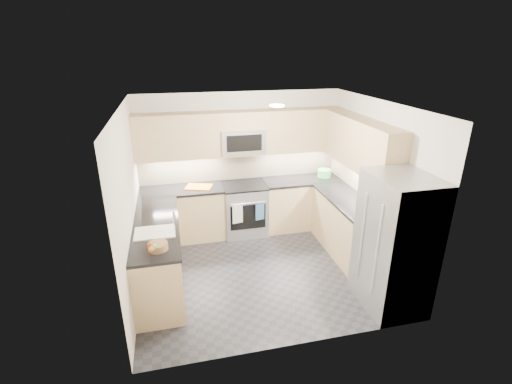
# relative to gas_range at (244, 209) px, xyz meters

# --- Properties ---
(floor) EXTENTS (3.60, 3.20, 0.00)m
(floor) POSITION_rel_gas_range_xyz_m (0.00, -1.28, -0.46)
(floor) COLOR black
(floor) RESTS_ON ground
(ceiling) EXTENTS (3.60, 3.20, 0.02)m
(ceiling) POSITION_rel_gas_range_xyz_m (0.00, -1.28, 2.04)
(ceiling) COLOR beige
(ceiling) RESTS_ON wall_back
(wall_back) EXTENTS (3.60, 0.02, 2.50)m
(wall_back) POSITION_rel_gas_range_xyz_m (0.00, 0.32, 0.79)
(wall_back) COLOR beige
(wall_back) RESTS_ON floor
(wall_front) EXTENTS (3.60, 0.02, 2.50)m
(wall_front) POSITION_rel_gas_range_xyz_m (0.00, -2.88, 0.79)
(wall_front) COLOR beige
(wall_front) RESTS_ON floor
(wall_left) EXTENTS (0.02, 3.20, 2.50)m
(wall_left) POSITION_rel_gas_range_xyz_m (-1.80, -1.28, 0.79)
(wall_left) COLOR beige
(wall_left) RESTS_ON floor
(wall_right) EXTENTS (0.02, 3.20, 2.50)m
(wall_right) POSITION_rel_gas_range_xyz_m (1.80, -1.28, 0.79)
(wall_right) COLOR beige
(wall_right) RESTS_ON floor
(base_cab_back_left) EXTENTS (1.42, 0.60, 0.90)m
(base_cab_back_left) POSITION_rel_gas_range_xyz_m (-1.09, 0.02, -0.01)
(base_cab_back_left) COLOR tan
(base_cab_back_left) RESTS_ON floor
(base_cab_back_right) EXTENTS (1.42, 0.60, 0.90)m
(base_cab_back_right) POSITION_rel_gas_range_xyz_m (1.09, 0.02, -0.01)
(base_cab_back_right) COLOR tan
(base_cab_back_right) RESTS_ON floor
(base_cab_right) EXTENTS (0.60, 1.70, 0.90)m
(base_cab_right) POSITION_rel_gas_range_xyz_m (1.50, -1.12, -0.01)
(base_cab_right) COLOR tan
(base_cab_right) RESTS_ON floor
(base_cab_peninsula) EXTENTS (0.60, 2.00, 0.90)m
(base_cab_peninsula) POSITION_rel_gas_range_xyz_m (-1.50, -1.28, -0.01)
(base_cab_peninsula) COLOR tan
(base_cab_peninsula) RESTS_ON floor
(countertop_back_left) EXTENTS (1.42, 0.63, 0.04)m
(countertop_back_left) POSITION_rel_gas_range_xyz_m (-1.09, 0.02, 0.47)
(countertop_back_left) COLOR black
(countertop_back_left) RESTS_ON base_cab_back_left
(countertop_back_right) EXTENTS (1.42, 0.63, 0.04)m
(countertop_back_right) POSITION_rel_gas_range_xyz_m (1.09, 0.02, 0.47)
(countertop_back_right) COLOR black
(countertop_back_right) RESTS_ON base_cab_back_right
(countertop_right) EXTENTS (0.63, 1.70, 0.04)m
(countertop_right) POSITION_rel_gas_range_xyz_m (1.50, -1.12, 0.47)
(countertop_right) COLOR black
(countertop_right) RESTS_ON base_cab_right
(countertop_peninsula) EXTENTS (0.63, 2.00, 0.04)m
(countertop_peninsula) POSITION_rel_gas_range_xyz_m (-1.50, -1.28, 0.47)
(countertop_peninsula) COLOR black
(countertop_peninsula) RESTS_ON base_cab_peninsula
(upper_cab_back) EXTENTS (3.60, 0.35, 0.75)m
(upper_cab_back) POSITION_rel_gas_range_xyz_m (0.00, 0.15, 1.37)
(upper_cab_back) COLOR tan
(upper_cab_back) RESTS_ON wall_back
(upper_cab_right) EXTENTS (0.35, 1.95, 0.75)m
(upper_cab_right) POSITION_rel_gas_range_xyz_m (1.62, -1.00, 1.37)
(upper_cab_right) COLOR tan
(upper_cab_right) RESTS_ON wall_right
(backsplash_back) EXTENTS (3.60, 0.01, 0.51)m
(backsplash_back) POSITION_rel_gas_range_xyz_m (0.00, 0.32, 0.74)
(backsplash_back) COLOR tan
(backsplash_back) RESTS_ON wall_back
(backsplash_right) EXTENTS (0.01, 2.30, 0.51)m
(backsplash_right) POSITION_rel_gas_range_xyz_m (1.80, -0.82, 0.74)
(backsplash_right) COLOR tan
(backsplash_right) RESTS_ON wall_right
(gas_range) EXTENTS (0.76, 0.65, 0.91)m
(gas_range) POSITION_rel_gas_range_xyz_m (0.00, 0.00, 0.00)
(gas_range) COLOR #9B9CA2
(gas_range) RESTS_ON floor
(range_cooktop) EXTENTS (0.76, 0.65, 0.03)m
(range_cooktop) POSITION_rel_gas_range_xyz_m (0.00, 0.00, 0.46)
(range_cooktop) COLOR black
(range_cooktop) RESTS_ON gas_range
(oven_door_glass) EXTENTS (0.62, 0.02, 0.45)m
(oven_door_glass) POSITION_rel_gas_range_xyz_m (0.00, -0.33, -0.01)
(oven_door_glass) COLOR black
(oven_door_glass) RESTS_ON gas_range
(oven_handle) EXTENTS (0.60, 0.02, 0.02)m
(oven_handle) POSITION_rel_gas_range_xyz_m (0.00, -0.35, 0.26)
(oven_handle) COLOR #B2B5BA
(oven_handle) RESTS_ON gas_range
(microwave) EXTENTS (0.76, 0.40, 0.40)m
(microwave) POSITION_rel_gas_range_xyz_m (0.00, 0.12, 1.24)
(microwave) COLOR #93969A
(microwave) RESTS_ON upper_cab_back
(microwave_door) EXTENTS (0.60, 0.01, 0.28)m
(microwave_door) POSITION_rel_gas_range_xyz_m (0.00, -0.08, 1.24)
(microwave_door) COLOR black
(microwave_door) RESTS_ON microwave
(refrigerator) EXTENTS (0.70, 0.90, 1.80)m
(refrigerator) POSITION_rel_gas_range_xyz_m (1.45, -2.43, 0.45)
(refrigerator) COLOR gray
(refrigerator) RESTS_ON floor
(fridge_handle_left) EXTENTS (0.02, 0.02, 1.20)m
(fridge_handle_left) POSITION_rel_gas_range_xyz_m (1.08, -2.61, 0.49)
(fridge_handle_left) COLOR #B2B5BA
(fridge_handle_left) RESTS_ON refrigerator
(fridge_handle_right) EXTENTS (0.02, 0.02, 1.20)m
(fridge_handle_right) POSITION_rel_gas_range_xyz_m (1.08, -2.25, 0.49)
(fridge_handle_right) COLOR #B2B5BA
(fridge_handle_right) RESTS_ON refrigerator
(sink_basin) EXTENTS (0.52, 0.38, 0.16)m
(sink_basin) POSITION_rel_gas_range_xyz_m (-1.50, -1.53, 0.42)
(sink_basin) COLOR white
(sink_basin) RESTS_ON base_cab_peninsula
(faucet) EXTENTS (0.03, 0.03, 0.28)m
(faucet) POSITION_rel_gas_range_xyz_m (-1.24, -1.53, 0.62)
(faucet) COLOR silver
(faucet) RESTS_ON countertop_peninsula
(utensil_bowl) EXTENTS (0.28, 0.28, 0.14)m
(utensil_bowl) POSITION_rel_gas_range_xyz_m (1.53, 0.05, 0.56)
(utensil_bowl) COLOR green
(utensil_bowl) RESTS_ON countertop_back_right
(cutting_board) EXTENTS (0.51, 0.43, 0.01)m
(cutting_board) POSITION_rel_gas_range_xyz_m (-0.79, 0.04, 0.49)
(cutting_board) COLOR orange
(cutting_board) RESTS_ON countertop_back_left
(fruit_basket) EXTENTS (0.30, 0.30, 0.09)m
(fruit_basket) POSITION_rel_gas_range_xyz_m (-1.45, -1.96, 0.53)
(fruit_basket) COLOR olive
(fruit_basket) RESTS_ON countertop_peninsula
(fruit_apple) EXTENTS (0.07, 0.07, 0.07)m
(fruit_apple) POSITION_rel_gas_range_xyz_m (-1.53, -2.05, 0.60)
(fruit_apple) COLOR #9F2712
(fruit_apple) RESTS_ON fruit_basket
(fruit_pear) EXTENTS (0.07, 0.07, 0.07)m
(fruit_pear) POSITION_rel_gas_range_xyz_m (-1.49, -2.10, 0.60)
(fruit_pear) COLOR #549F44
(fruit_pear) RESTS_ON fruit_basket
(dish_towel_check) EXTENTS (0.18, 0.04, 0.34)m
(dish_towel_check) POSITION_rel_gas_range_xyz_m (-0.19, -0.37, 0.10)
(dish_towel_check) COLOR white
(dish_towel_check) RESTS_ON oven_handle
(dish_towel_blue) EXTENTS (0.16, 0.05, 0.31)m
(dish_towel_blue) POSITION_rel_gas_range_xyz_m (0.20, -0.37, 0.10)
(dish_towel_blue) COLOR #2E5880
(dish_towel_blue) RESTS_ON oven_handle
(fruit_orange) EXTENTS (0.06, 0.06, 0.06)m
(fruit_orange) POSITION_rel_gas_range_xyz_m (-1.52, -2.14, 0.60)
(fruit_orange) COLOR orange
(fruit_orange) RESTS_ON fruit_basket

